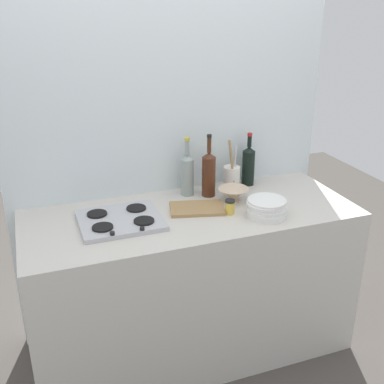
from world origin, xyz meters
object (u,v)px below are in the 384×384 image
Objects in this scene: stovetop_hob at (120,220)px; plate_stack at (267,208)px; condiment_jar_front at (230,207)px; wine_bottle_leftmost at (209,173)px; utensil_crock at (232,177)px; wine_bottle_mid_right at (248,165)px; mixing_bowl at (233,194)px; cutting_board at (197,208)px; wine_bottle_mid_left at (187,173)px.

plate_stack is at bearing -14.40° from stovetop_hob.
plate_stack reaches higher than condiment_jar_front.
utensil_crock is (0.17, 0.05, -0.06)m from wine_bottle_leftmost.
wine_bottle_leftmost is at bearing -164.68° from wine_bottle_mid_right.
mixing_bowl is at bearing -111.28° from utensil_crock.
stovetop_hob is 1.44× the size of cutting_board.
plate_stack is at bearing -32.11° from cutting_board.
wine_bottle_mid_right is (0.11, 0.45, 0.08)m from plate_stack.
wine_bottle_mid_right is at bearing 3.50° from wine_bottle_mid_left.
plate_stack reaches higher than stovetop_hob.
utensil_crock is at bearing 17.17° from stovetop_hob.
wine_bottle_leftmost is (0.56, 0.18, 0.12)m from stovetop_hob.
cutting_board is (-0.30, -0.22, -0.07)m from utensil_crock.
utensil_crock reaches higher than condiment_jar_front.
plate_stack is 2.67× the size of condiment_jar_front.
utensil_crock is (0.28, -0.01, -0.06)m from wine_bottle_mid_left.
wine_bottle_mid_right is 1.87× the size of mixing_bowl.
wine_bottle_mid_right is 1.06× the size of utensil_crock.
condiment_jar_front reaches higher than stovetop_hob.
wine_bottle_mid_right is at bearing 15.32° from wine_bottle_leftmost.
utensil_crock is at bearing 91.91° from plate_stack.
wine_bottle_mid_left is at bearing 111.23° from condiment_jar_front.
cutting_board is (-0.13, -0.17, -0.13)m from wine_bottle_leftmost.
condiment_jar_front is (0.57, -0.09, 0.03)m from stovetop_hob.
condiment_jar_front is at bearing -68.77° from wine_bottle_mid_left.
utensil_crock reaches higher than stovetop_hob.
cutting_board is at bearing 1.15° from stovetop_hob.
stovetop_hob is at bearing 170.66° from condiment_jar_front.
wine_bottle_leftmost is 0.29m from condiment_jar_front.
plate_stack reaches higher than cutting_board.
wine_bottle_mid_left is at bearing 153.71° from wine_bottle_leftmost.
cutting_board is at bearing -144.49° from utensil_crock.
wine_bottle_mid_left is 1.98× the size of mixing_bowl.
mixing_bowl is at bearing 10.67° from cutting_board.
plate_stack is 0.65× the size of wine_bottle_mid_right.
wine_bottle_mid_right is 0.51m from cutting_board.
wine_bottle_leftmost reaches higher than utensil_crock.
utensil_crock is at bearing -1.30° from wine_bottle_mid_left.
condiment_jar_front is 0.18m from cutting_board.
utensil_crock is 0.36m from condiment_jar_front.
utensil_crock is 0.38m from cutting_board.
wine_bottle_mid_left reaches higher than wine_bottle_mid_right.
stovetop_hob is at bearing -152.65° from wine_bottle_mid_left.
condiment_jar_front is (0.01, -0.27, -0.10)m from wine_bottle_leftmost.
condiment_jar_front is (0.13, -0.33, -0.09)m from wine_bottle_mid_left.
plate_stack is (0.74, -0.19, 0.03)m from stovetop_hob.
utensil_crock is (-0.12, -0.03, -0.05)m from wine_bottle_mid_right.
condiment_jar_front is at bearing -86.95° from wine_bottle_leftmost.
condiment_jar_front is at bearing 150.23° from plate_stack.
mixing_bowl is at bearing -50.38° from wine_bottle_leftmost.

